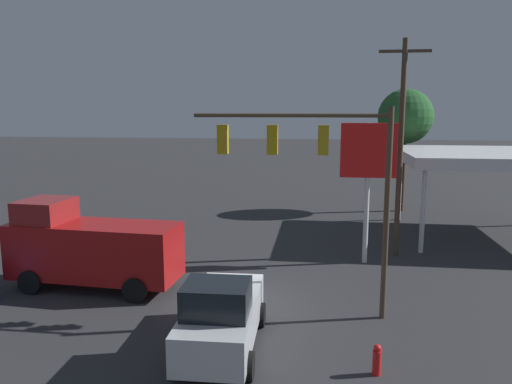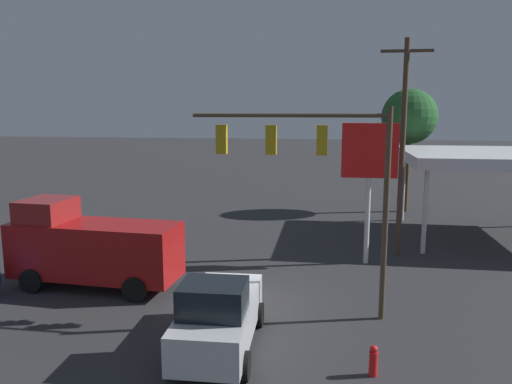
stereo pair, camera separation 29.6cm
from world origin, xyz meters
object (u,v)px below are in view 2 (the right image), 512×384
(pickup_parked, at_px, (219,316))
(price_sign, at_px, (369,159))
(utility_pole, at_px, (403,144))
(delivery_truck, at_px, (91,247))
(street_tree, at_px, (409,117))
(fire_hydrant, at_px, (373,361))
(traffic_signal_assembly, at_px, (315,163))

(pickup_parked, bearing_deg, price_sign, 150.82)
(utility_pole, relative_size, pickup_parked, 1.99)
(price_sign, bearing_deg, utility_pole, -137.75)
(delivery_truck, distance_m, street_tree, 23.42)
(utility_pole, relative_size, fire_hydrant, 11.88)
(fire_hydrant, bearing_deg, traffic_signal_assembly, -65.16)
(delivery_truck, distance_m, fire_hydrant, 12.13)
(price_sign, distance_m, fire_hydrant, 11.20)
(traffic_signal_assembly, height_order, delivery_truck, traffic_signal_assembly)
(traffic_signal_assembly, xyz_separation_m, pickup_parked, (2.67, 3.12, -4.29))
(utility_pole, bearing_deg, traffic_signal_assembly, 63.16)
(utility_pole, height_order, pickup_parked, utility_pole)
(delivery_truck, relative_size, street_tree, 0.81)
(pickup_parked, xyz_separation_m, fire_hydrant, (-4.48, 0.79, -0.67))
(utility_pole, distance_m, fire_hydrant, 12.98)
(utility_pole, bearing_deg, delivery_truck, 26.09)
(delivery_truck, height_order, street_tree, street_tree)
(pickup_parked, height_order, delivery_truck, delivery_truck)
(price_sign, bearing_deg, pickup_parked, 62.18)
(utility_pole, distance_m, price_sign, 2.30)
(traffic_signal_assembly, height_order, utility_pole, utility_pole)
(traffic_signal_assembly, xyz_separation_m, utility_pole, (-3.97, -7.85, 0.11))
(traffic_signal_assembly, distance_m, street_tree, 19.85)
(fire_hydrant, bearing_deg, pickup_parked, -9.95)
(pickup_parked, height_order, street_tree, street_tree)
(price_sign, height_order, delivery_truck, price_sign)
(traffic_signal_assembly, relative_size, street_tree, 0.85)
(traffic_signal_assembly, bearing_deg, street_tree, -107.34)
(utility_pole, bearing_deg, street_tree, -99.93)
(traffic_signal_assembly, bearing_deg, fire_hydrant, 114.84)
(pickup_parked, distance_m, street_tree, 24.28)
(price_sign, height_order, street_tree, street_tree)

